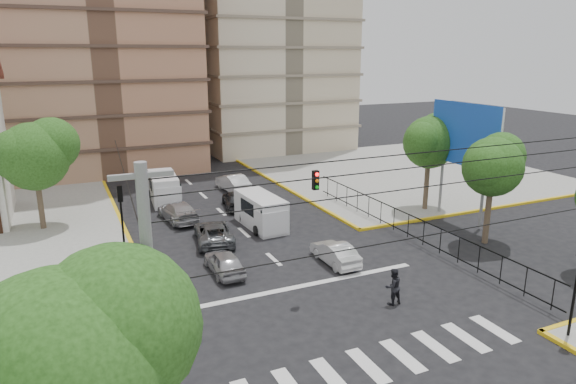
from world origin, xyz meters
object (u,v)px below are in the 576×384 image
car_silver_front_left (224,262)px  pedestrian_crosswalk (393,286)px  van_left_lane (164,189)px  traffic_light_nw (121,211)px  van_right_lane (262,213)px  car_white_front_right (335,253)px

car_silver_front_left → pedestrian_crosswalk: 9.02m
van_left_lane → pedestrian_crosswalk: van_left_lane is taller
traffic_light_nw → car_silver_front_left: bearing=-36.3°
traffic_light_nw → van_left_lane: size_ratio=0.87×
van_right_lane → car_white_front_right: bearing=-81.9°
traffic_light_nw → van_right_lane: bearing=15.6°
traffic_light_nw → car_white_front_right: 11.97m
traffic_light_nw → van_left_lane: 12.48m
car_silver_front_left → car_white_front_right: size_ratio=0.98×
van_left_lane → car_white_front_right: van_left_lane is taller
car_white_front_right → van_right_lane: bearing=-78.8°
traffic_light_nw → car_white_front_right: bearing=-23.8°
traffic_light_nw → car_white_front_right: size_ratio=1.17×
pedestrian_crosswalk → car_white_front_right: bearing=-91.9°
pedestrian_crosswalk → traffic_light_nw: bearing=-45.7°
van_left_lane → van_right_lane: bearing=-57.1°
pedestrian_crosswalk → van_left_lane: bearing=-76.4°
van_left_lane → car_white_front_right: 17.34m
van_right_lane → car_white_front_right: van_right_lane is taller
van_right_lane → van_left_lane: 10.05m
car_white_front_right → pedestrian_crosswalk: bearing=90.5°
van_left_lane → car_white_front_right: size_ratio=1.34×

